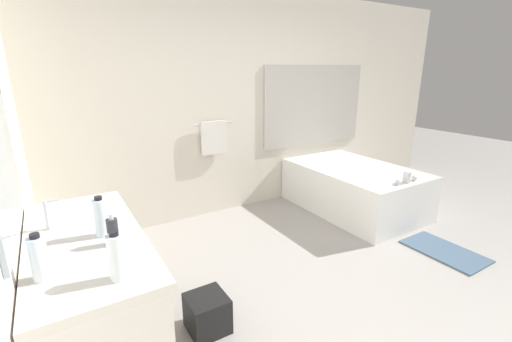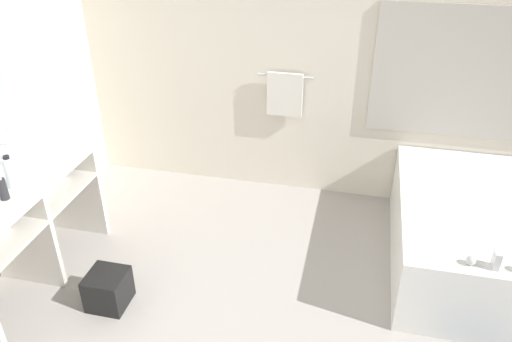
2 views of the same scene
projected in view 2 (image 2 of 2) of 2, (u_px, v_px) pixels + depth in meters
wall_back_with_blinds at (327, 54)px, 4.26m from camera, size 7.40×0.13×2.70m
vanity_counter at (17, 210)px, 3.49m from camera, size 0.59×1.38×0.87m
sink_faucet at (2, 154)px, 3.51m from camera, size 0.09×0.04×0.18m
bathtub at (469, 231)px, 3.80m from camera, size 1.08×1.67×0.69m
water_bottle_1 at (10, 172)px, 3.24m from camera, size 0.07×0.07×0.23m
soap_dispenser at (3, 189)px, 3.14m from camera, size 0.06×0.06×0.17m
waste_bin at (108, 289)px, 3.52m from camera, size 0.27×0.27×0.26m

